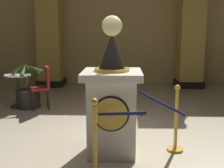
{
  "coord_description": "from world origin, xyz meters",
  "views": [
    {
      "loc": [
        0.1,
        -4.15,
        1.74
      ],
      "look_at": [
        -0.05,
        -0.27,
        1.01
      ],
      "focal_mm": 45.64,
      "sensor_mm": 36.0,
      "label": 1
    }
  ],
  "objects_px": {
    "pedestal_clock": "(112,102)",
    "cafe_chair_red": "(43,84)",
    "stanchion_far": "(176,128)",
    "cafe_table": "(18,86)",
    "potted_palm_left": "(28,95)",
    "stanchion_near": "(95,158)"
  },
  "relations": [
    {
      "from": "pedestal_clock",
      "to": "stanchion_far",
      "type": "bearing_deg",
      "value": 6.71
    },
    {
      "from": "stanchion_far",
      "to": "cafe_table",
      "type": "bearing_deg",
      "value": 143.99
    },
    {
      "from": "pedestal_clock",
      "to": "cafe_table",
      "type": "xyz_separation_m",
      "value": [
        -2.24,
        2.41,
        -0.26
      ]
    },
    {
      "from": "stanchion_near",
      "to": "cafe_chair_red",
      "type": "distance_m",
      "value": 3.58
    },
    {
      "from": "stanchion_near",
      "to": "potted_palm_left",
      "type": "bearing_deg",
      "value": 119.04
    },
    {
      "from": "stanchion_near",
      "to": "cafe_table",
      "type": "distance_m",
      "value": 3.98
    },
    {
      "from": "potted_palm_left",
      "to": "cafe_chair_red",
      "type": "xyz_separation_m",
      "value": [
        0.4,
        -0.1,
        0.28
      ]
    },
    {
      "from": "stanchion_far",
      "to": "cafe_table",
      "type": "relative_size",
      "value": 1.29
    },
    {
      "from": "potted_palm_left",
      "to": "cafe_table",
      "type": "height_order",
      "value": "potted_palm_left"
    },
    {
      "from": "cafe_table",
      "to": "cafe_chair_red",
      "type": "xyz_separation_m",
      "value": [
        0.62,
        -0.12,
        0.09
      ]
    },
    {
      "from": "pedestal_clock",
      "to": "cafe_chair_red",
      "type": "xyz_separation_m",
      "value": [
        -1.62,
        2.29,
        -0.18
      ]
    },
    {
      "from": "cafe_table",
      "to": "stanchion_far",
      "type": "bearing_deg",
      "value": -36.01
    },
    {
      "from": "cafe_chair_red",
      "to": "pedestal_clock",
      "type": "bearing_deg",
      "value": -54.72
    },
    {
      "from": "stanchion_far",
      "to": "stanchion_near",
      "type": "bearing_deg",
      "value": -135.01
    },
    {
      "from": "cafe_table",
      "to": "cafe_chair_red",
      "type": "distance_m",
      "value": 0.64
    },
    {
      "from": "pedestal_clock",
      "to": "cafe_chair_red",
      "type": "height_order",
      "value": "pedestal_clock"
    },
    {
      "from": "stanchion_far",
      "to": "cafe_table",
      "type": "distance_m",
      "value": 3.92
    },
    {
      "from": "stanchion_near",
      "to": "pedestal_clock",
      "type": "bearing_deg",
      "value": 81.18
    },
    {
      "from": "pedestal_clock",
      "to": "cafe_table",
      "type": "relative_size",
      "value": 2.54
    },
    {
      "from": "stanchion_far",
      "to": "cafe_chair_red",
      "type": "xyz_separation_m",
      "value": [
        -2.55,
        2.18,
        0.23
      ]
    },
    {
      "from": "stanchion_far",
      "to": "potted_palm_left",
      "type": "xyz_separation_m",
      "value": [
        -2.95,
        2.28,
        -0.05
      ]
    },
    {
      "from": "potted_palm_left",
      "to": "cafe_chair_red",
      "type": "relative_size",
      "value": 1.1
    }
  ]
}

